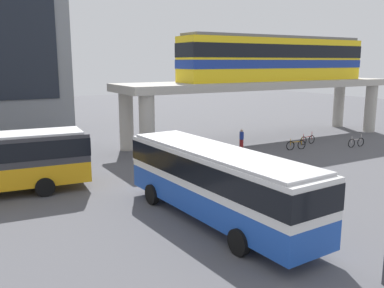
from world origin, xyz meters
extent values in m
plane|color=#515156|center=(0.00, 10.00, 0.00)|extent=(120.00, 120.00, 0.00)
cube|color=#ADA89E|center=(13.69, 14.17, 4.91)|extent=(26.45, 5.52, 0.60)
cylinder|color=#ADA89E|center=(1.66, 12.21, 2.31)|extent=(1.10, 1.10, 4.61)
cylinder|color=#ADA89E|center=(25.72, 12.21, 2.31)|extent=(1.10, 1.10, 4.61)
cylinder|color=#ADA89E|center=(1.66, 16.13, 2.31)|extent=(1.10, 1.10, 4.61)
cylinder|color=#ADA89E|center=(25.72, 16.13, 2.31)|extent=(1.10, 1.10, 4.61)
cube|color=yellow|center=(15.00, 14.17, 7.01)|extent=(18.48, 2.90, 3.60)
cube|color=navy|center=(15.00, 14.17, 6.65)|extent=(18.54, 2.96, 0.70)
cube|color=black|center=(15.00, 14.17, 7.73)|extent=(18.54, 2.96, 1.10)
cube|color=slate|center=(15.00, 14.17, 8.93)|extent=(17.74, 2.61, 0.24)
cube|color=#1E4CB2|center=(-0.62, -0.01, 1.05)|extent=(3.11, 11.12, 1.10)
cube|color=silver|center=(-0.62, -0.01, 2.35)|extent=(3.11, 11.12, 1.50)
cube|color=black|center=(-0.62, -0.01, 2.43)|extent=(3.15, 11.16, 0.96)
cube|color=silver|center=(-0.62, -0.01, 3.16)|extent=(2.96, 10.57, 0.12)
cylinder|color=black|center=(-2.06, 3.43, 0.50)|extent=(0.34, 1.01, 1.00)
cylinder|color=black|center=(0.43, 3.57, 0.50)|extent=(0.34, 1.01, 1.00)
cylinder|color=black|center=(-1.70, -3.16, 0.50)|extent=(0.34, 1.01, 1.00)
cylinder|color=black|center=(0.80, -3.02, 0.50)|extent=(0.34, 1.01, 1.00)
cylinder|color=black|center=(-6.34, 7.30, 0.50)|extent=(1.02, 0.37, 1.00)
cylinder|color=black|center=(-6.12, 9.79, 0.50)|extent=(1.02, 0.37, 1.00)
torus|color=black|center=(13.82, 9.41, 0.34)|extent=(0.74, 0.18, 0.74)
torus|color=black|center=(12.78, 9.58, 0.34)|extent=(0.74, 0.18, 0.74)
cylinder|color=orange|center=(13.30, 9.49, 0.62)|extent=(1.04, 0.22, 0.05)
cylinder|color=orange|center=(12.78, 9.58, 0.64)|extent=(0.04, 0.04, 0.55)
cylinder|color=orange|center=(13.82, 9.41, 0.69)|extent=(0.04, 0.04, 0.65)
torus|color=black|center=(18.84, 7.77, 0.34)|extent=(0.74, 0.10, 0.74)
torus|color=black|center=(17.79, 7.82, 0.34)|extent=(0.74, 0.10, 0.74)
cylinder|color=silver|center=(18.31, 7.80, 0.62)|extent=(1.05, 0.11, 0.05)
cylinder|color=silver|center=(17.79, 7.82, 0.64)|extent=(0.04, 0.04, 0.55)
cylinder|color=silver|center=(18.84, 7.77, 0.69)|extent=(0.04, 0.04, 0.65)
torus|color=black|center=(16.26, 10.69, 0.34)|extent=(0.74, 0.12, 0.74)
torus|color=black|center=(15.21, 10.60, 0.34)|extent=(0.74, 0.12, 0.74)
cylinder|color=#B21E1E|center=(15.73, 10.65, 0.62)|extent=(1.05, 0.14, 0.05)
cylinder|color=#B21E1E|center=(15.21, 10.60, 0.64)|extent=(0.04, 0.04, 0.55)
cylinder|color=#B21E1E|center=(16.26, 10.69, 0.69)|extent=(0.04, 0.04, 0.65)
cylinder|color=maroon|center=(9.78, 11.98, 0.38)|extent=(0.32, 0.32, 0.76)
cube|color=navy|center=(9.78, 11.98, 1.06)|extent=(0.40, 0.47, 0.60)
sphere|color=tan|center=(9.78, 11.98, 1.46)|extent=(0.21, 0.21, 0.21)
camera|label=1|loc=(-10.25, -14.48, 6.89)|focal=39.21mm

